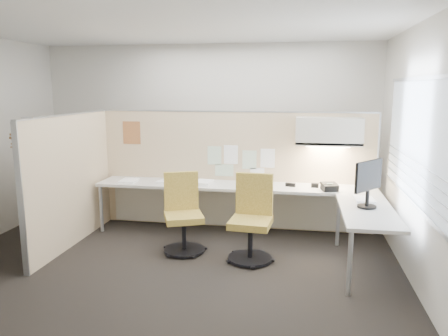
% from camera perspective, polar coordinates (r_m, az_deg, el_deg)
% --- Properties ---
extents(floor, '(5.50, 4.50, 0.01)m').
position_cam_1_polar(floor, '(5.45, -7.13, -12.40)').
color(floor, black).
rests_on(floor, ground).
extents(ceiling, '(5.50, 4.50, 0.01)m').
position_cam_1_polar(ceiling, '(5.08, -7.88, 18.29)').
color(ceiling, white).
rests_on(ceiling, wall_back).
extents(wall_back, '(5.50, 0.02, 2.80)m').
position_cam_1_polar(wall_back, '(7.24, -2.17, 4.86)').
color(wall_back, beige).
rests_on(wall_back, ground).
extents(wall_front, '(5.50, 0.02, 2.80)m').
position_cam_1_polar(wall_front, '(3.04, -20.20, -3.61)').
color(wall_front, beige).
rests_on(wall_front, ground).
extents(wall_right, '(0.02, 4.50, 2.80)m').
position_cam_1_polar(wall_right, '(5.00, 24.17, 1.43)').
color(wall_right, beige).
rests_on(wall_right, ground).
extents(window_pane, '(0.01, 2.80, 1.30)m').
position_cam_1_polar(window_pane, '(4.98, 24.02, 3.15)').
color(window_pane, '#A9B6C4').
rests_on(window_pane, wall_right).
extents(partition_back, '(4.10, 0.06, 1.75)m').
position_cam_1_polar(partition_back, '(6.58, 1.37, -0.31)').
color(partition_back, '#CFB68F').
rests_on(partition_back, floor).
extents(partition_left, '(0.06, 2.20, 1.75)m').
position_cam_1_polar(partition_left, '(6.21, -19.29, -1.56)').
color(partition_left, '#CFB68F').
rests_on(partition_left, floor).
extents(desk, '(4.00, 2.07, 0.73)m').
position_cam_1_polar(desk, '(6.14, 4.22, -3.75)').
color(desk, beige).
rests_on(desk, floor).
extents(overhead_bin, '(0.90, 0.36, 0.38)m').
position_cam_1_polar(overhead_bin, '(6.23, 13.52, 4.68)').
color(overhead_bin, beige).
rests_on(overhead_bin, partition_back).
extents(task_light_strip, '(0.60, 0.06, 0.02)m').
position_cam_1_polar(task_light_strip, '(6.25, 13.44, 2.77)').
color(task_light_strip, '#FFEABF').
rests_on(task_light_strip, overhead_bin).
extents(pinned_papers, '(1.01, 0.00, 0.47)m').
position_cam_1_polar(pinned_papers, '(6.51, 2.02, 0.97)').
color(pinned_papers, '#8CBF8C').
rests_on(pinned_papers, partition_back).
extents(poster, '(0.28, 0.00, 0.35)m').
position_cam_1_polar(poster, '(6.89, -11.97, 4.53)').
color(poster, orange).
rests_on(poster, partition_back).
extents(chair_left, '(0.61, 0.63, 1.01)m').
position_cam_1_polar(chair_left, '(5.72, -5.38, -6.21)').
color(chair_left, black).
rests_on(chair_left, floor).
extents(chair_right, '(0.55, 0.56, 1.04)m').
position_cam_1_polar(chair_right, '(5.43, 3.63, -6.91)').
color(chair_right, black).
rests_on(chair_right, floor).
extents(monitor, '(0.35, 0.43, 0.55)m').
position_cam_1_polar(monitor, '(5.28, 18.33, -1.61)').
color(monitor, black).
rests_on(monitor, desk).
extents(phone, '(0.25, 0.24, 0.12)m').
position_cam_1_polar(phone, '(6.07, 13.57, -2.42)').
color(phone, black).
rests_on(phone, desk).
extents(stapler, '(0.15, 0.08, 0.05)m').
position_cam_1_polar(stapler, '(6.23, 8.67, -2.18)').
color(stapler, black).
rests_on(stapler, desk).
extents(tape_dispenser, '(0.11, 0.08, 0.06)m').
position_cam_1_polar(tape_dispenser, '(6.23, 11.80, -2.23)').
color(tape_dispenser, black).
rests_on(tape_dispenser, desk).
extents(coat_hook, '(0.18, 0.46, 1.37)m').
position_cam_1_polar(coat_hook, '(5.45, -24.77, 2.22)').
color(coat_hook, silver).
rests_on(coat_hook, partition_left).
extents(paper_stack_0, '(0.24, 0.31, 0.03)m').
position_cam_1_polar(paper_stack_0, '(6.64, -12.30, -1.62)').
color(paper_stack_0, white).
rests_on(paper_stack_0, desk).
extents(paper_stack_1, '(0.30, 0.35, 0.02)m').
position_cam_1_polar(paper_stack_1, '(6.55, -7.39, -1.67)').
color(paper_stack_1, white).
rests_on(paper_stack_1, desk).
extents(paper_stack_2, '(0.26, 0.32, 0.05)m').
position_cam_1_polar(paper_stack_2, '(6.32, -2.68, -1.92)').
color(paper_stack_2, white).
rests_on(paper_stack_2, desk).
extents(paper_stack_3, '(0.25, 0.31, 0.02)m').
position_cam_1_polar(paper_stack_3, '(6.26, 4.72, -2.19)').
color(paper_stack_3, white).
rests_on(paper_stack_3, desk).
extents(paper_stack_4, '(0.25, 0.31, 0.02)m').
position_cam_1_polar(paper_stack_4, '(5.69, 17.84, -3.91)').
color(paper_stack_4, white).
rests_on(paper_stack_4, desk).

